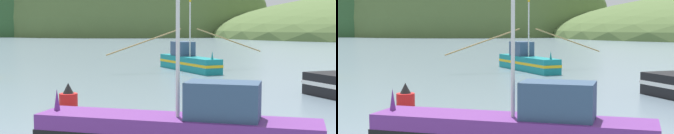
# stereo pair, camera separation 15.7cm
# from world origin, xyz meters

# --- Properties ---
(hill_far_center) EXTENTS (123.16, 98.53, 106.43)m
(hill_far_center) POSITION_xyz_m (9.19, 204.87, 0.00)
(hill_far_center) COLOR #516B38
(hill_far_center) RESTS_ON ground
(hill_far_left) EXTENTS (149.92, 119.94, 92.75)m
(hill_far_left) POSITION_xyz_m (-33.83, 232.01, 0.00)
(hill_far_left) COLOR #2D562D
(hill_far_left) RESTS_ON ground
(fishing_boat_teal) EXTENTS (15.00, 9.58, 6.41)m
(fishing_boat_teal) POSITION_xyz_m (4.24, 35.92, 0.89)
(fishing_boat_teal) COLOR #147F84
(fishing_boat_teal) RESTS_ON ground
(fishing_boat_purple) EXTENTS (8.64, 4.96, 5.45)m
(fishing_boat_purple) POSITION_xyz_m (-0.99, 7.56, 0.81)
(fishing_boat_purple) COLOR #6B2D84
(fishing_boat_purple) RESTS_ON ground
(channel_buoy) EXTENTS (0.86, 0.86, 1.38)m
(channel_buoy) POSITION_xyz_m (-4.96, 16.07, 0.56)
(channel_buoy) COLOR red
(channel_buoy) RESTS_ON ground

